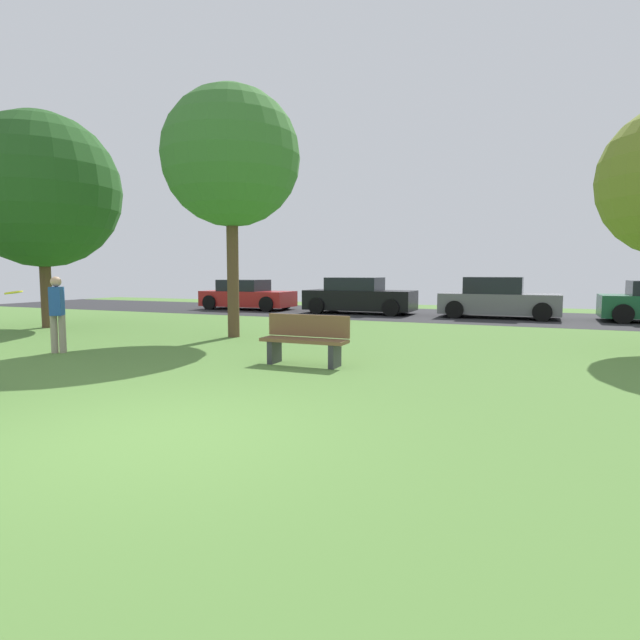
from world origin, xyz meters
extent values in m
plane|color=#547F38|center=(0.00, 0.00, 0.00)|extent=(44.00, 44.00, 0.00)
cube|color=#28282B|center=(0.00, 16.00, 0.00)|extent=(44.00, 6.40, 0.01)
cylinder|color=brown|center=(-3.58, 7.27, 1.73)|extent=(0.30, 0.30, 3.46)
sphere|color=#38702D|center=(-3.58, 7.27, 4.55)|extent=(3.47, 3.47, 3.47)
cylinder|color=brown|center=(-9.98, 6.99, 1.16)|extent=(0.32, 0.32, 2.33)
sphere|color=#23511E|center=(-9.98, 6.99, 4.07)|extent=(4.52, 4.52, 4.52)
cylinder|color=gray|center=(-5.43, 3.64, 0.39)|extent=(0.14, 0.14, 0.78)
cylinder|color=gray|center=(-5.56, 3.55, 0.39)|extent=(0.14, 0.14, 0.78)
cube|color=#23519E|center=(-5.50, 3.60, 1.08)|extent=(0.36, 0.39, 0.59)
sphere|color=tan|center=(-5.50, 3.60, 1.48)|extent=(0.21, 0.21, 0.21)
cylinder|color=yellow|center=(-4.28, 1.77, 1.34)|extent=(0.35, 0.35, 0.07)
cube|color=#B21E1E|center=(-8.29, 15.80, 0.48)|extent=(4.07, 1.72, 0.67)
cube|color=black|center=(-8.50, 15.80, 1.07)|extent=(1.96, 1.52, 0.50)
cylinder|color=black|center=(-6.87, 16.66, 0.32)|extent=(0.64, 0.22, 0.64)
cylinder|color=black|center=(-6.87, 14.94, 0.32)|extent=(0.64, 0.22, 0.64)
cylinder|color=black|center=(-9.72, 16.66, 0.32)|extent=(0.64, 0.22, 0.64)
cylinder|color=black|center=(-9.72, 14.94, 0.32)|extent=(0.64, 0.22, 0.64)
cube|color=black|center=(-3.00, 15.65, 0.54)|extent=(4.35, 1.72, 0.78)
cube|color=black|center=(-3.21, 15.65, 1.19)|extent=(2.09, 1.51, 0.51)
cylinder|color=black|center=(-1.47, 16.51, 0.32)|extent=(0.64, 0.22, 0.64)
cylinder|color=black|center=(-1.47, 14.80, 0.32)|extent=(0.64, 0.22, 0.64)
cylinder|color=black|center=(-4.52, 16.51, 0.32)|extent=(0.64, 0.22, 0.64)
cylinder|color=black|center=(-4.52, 14.80, 0.32)|extent=(0.64, 0.22, 0.64)
cube|color=slate|center=(2.30, 15.77, 0.52)|extent=(4.15, 1.76, 0.74)
cube|color=black|center=(2.09, 15.77, 1.19)|extent=(1.99, 1.55, 0.60)
cylinder|color=black|center=(3.75, 16.65, 0.32)|extent=(0.64, 0.22, 0.64)
cylinder|color=black|center=(3.75, 14.90, 0.32)|extent=(0.64, 0.22, 0.64)
cylinder|color=black|center=(0.85, 16.65, 0.32)|extent=(0.64, 0.22, 0.64)
cylinder|color=black|center=(0.85, 14.90, 0.32)|extent=(0.64, 0.22, 0.64)
cylinder|color=black|center=(6.15, 16.92, 0.32)|extent=(0.64, 0.22, 0.64)
cylinder|color=black|center=(6.15, 15.05, 0.32)|extent=(0.64, 0.22, 0.64)
cube|color=brown|center=(-0.21, 4.30, 0.45)|extent=(1.60, 0.44, 0.06)
cube|color=brown|center=(-0.21, 4.50, 0.70)|extent=(1.60, 0.06, 0.40)
cube|color=#333338|center=(0.39, 4.30, 0.23)|extent=(0.10, 0.40, 0.45)
cube|color=#333338|center=(-0.81, 4.30, 0.23)|extent=(0.10, 0.40, 0.45)
camera|label=1|loc=(3.69, -4.07, 1.69)|focal=29.07mm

